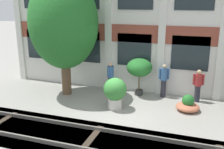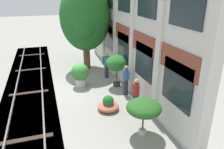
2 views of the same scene
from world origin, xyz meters
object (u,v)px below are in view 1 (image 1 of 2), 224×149
at_px(potted_plant_wide_bowl, 188,105).
at_px(resident_by_doorway, 110,77).
at_px(potted_plant_ribbed_drum, 115,91).
at_px(resident_watching_tracks, 164,80).
at_px(potted_plant_tall_urn, 139,68).
at_px(resident_near_plants, 198,85).
at_px(broadleaf_tree, 64,25).

xyz_separation_m(potted_plant_wide_bowl, resident_by_doorway, (-4.02, 1.10, 0.63)).
distance_m(potted_plant_ribbed_drum, resident_watching_tracks, 2.88).
xyz_separation_m(potted_plant_wide_bowl, resident_watching_tracks, (-1.29, 1.40, 0.65)).
relative_size(potted_plant_wide_bowl, resident_by_doorway, 0.62).
distance_m(potted_plant_tall_urn, resident_near_plants, 2.95).
height_order(broadleaf_tree, resident_by_doorway, broadleaf_tree).
bearing_deg(resident_watching_tracks, potted_plant_wide_bowl, 24.32).
height_order(broadleaf_tree, resident_watching_tracks, broadleaf_tree).
relative_size(potted_plant_tall_urn, resident_by_doorway, 1.15).
distance_m(potted_plant_wide_bowl, resident_by_doorway, 4.22).
xyz_separation_m(potted_plant_tall_urn, resident_by_doorway, (-1.49, -0.20, -0.53)).
bearing_deg(potted_plant_tall_urn, resident_watching_tracks, 4.67).
xyz_separation_m(broadleaf_tree, resident_near_plants, (6.52, 1.04, -2.73)).
bearing_deg(potted_plant_wide_bowl, potted_plant_ribbed_drum, -166.17).
xyz_separation_m(potted_plant_ribbed_drum, resident_by_doorway, (-0.86, 1.88, 0.08)).
bearing_deg(resident_near_plants, resident_watching_tracks, -102.65).
xyz_separation_m(resident_by_doorway, resident_watching_tracks, (2.73, 0.30, 0.02)).
distance_m(potted_plant_wide_bowl, potted_plant_tall_urn, 3.07).
relative_size(potted_plant_ribbed_drum, resident_by_doorway, 0.86).
bearing_deg(potted_plant_tall_urn, broadleaf_tree, -163.58).
xyz_separation_m(broadleaf_tree, potted_plant_tall_urn, (3.62, 1.07, -2.16)).
bearing_deg(potted_plant_wide_bowl, resident_near_plants, 73.91).
height_order(potted_plant_wide_bowl, potted_plant_tall_urn, potted_plant_tall_urn).
relative_size(potted_plant_tall_urn, resident_near_plants, 1.20).
distance_m(broadleaf_tree, resident_near_plants, 7.14).
bearing_deg(resident_by_doorway, resident_watching_tracks, 16.97).
height_order(broadleaf_tree, potted_plant_wide_bowl, broadleaf_tree).
bearing_deg(broadleaf_tree, resident_watching_tracks, 13.51).
bearing_deg(potted_plant_tall_urn, potted_plant_wide_bowl, -27.20).
xyz_separation_m(potted_plant_ribbed_drum, potted_plant_tall_urn, (0.63, 2.08, 0.60)).
distance_m(potted_plant_wide_bowl, potted_plant_ribbed_drum, 3.31).
distance_m(potted_plant_ribbed_drum, resident_by_doorway, 2.07).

